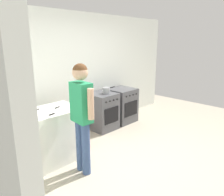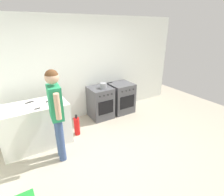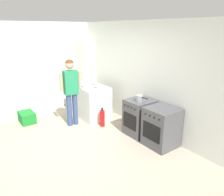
% 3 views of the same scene
% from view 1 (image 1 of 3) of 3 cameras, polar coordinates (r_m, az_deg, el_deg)
% --- Properties ---
extents(ground_plane, '(8.00, 8.00, 0.00)m').
position_cam_1_polar(ground_plane, '(4.05, 9.74, -15.25)').
color(ground_plane, '#ADA38E').
extents(back_wall, '(6.00, 0.10, 2.60)m').
position_cam_1_polar(back_wall, '(4.92, -8.66, 6.32)').
color(back_wall, silver).
rests_on(back_wall, ground).
extents(counter_unit, '(1.30, 0.70, 0.90)m').
position_cam_1_polar(counter_unit, '(3.84, -17.53, -9.95)').
color(counter_unit, silver).
rests_on(counter_unit, ground).
extents(oven_left, '(0.57, 0.62, 0.85)m').
position_cam_1_polar(oven_left, '(5.06, -2.55, -3.46)').
color(oven_left, '#4C4C51').
rests_on(oven_left, ground).
extents(oven_right, '(0.62, 0.62, 0.85)m').
position_cam_1_polar(oven_right, '(5.52, 2.57, -1.87)').
color(oven_right, '#4C4C51').
rests_on(oven_right, ground).
extents(pot, '(0.36, 0.18, 0.14)m').
position_cam_1_polar(pot, '(4.91, -1.48, 1.97)').
color(pot, gray).
rests_on(pot, oven_left).
extents(knife_paring, '(0.21, 0.09, 0.01)m').
position_cam_1_polar(knife_paring, '(3.87, -13.84, -2.30)').
color(knife_paring, silver).
rests_on(knife_paring, counter_unit).
extents(knife_carving, '(0.33, 0.10, 0.01)m').
position_cam_1_polar(knife_carving, '(3.46, -16.69, -4.58)').
color(knife_carving, silver).
rests_on(knife_carving, counter_unit).
extents(knife_bread, '(0.35, 0.12, 0.01)m').
position_cam_1_polar(knife_bread, '(3.86, -17.81, -2.66)').
color(knife_bread, silver).
rests_on(knife_bread, counter_unit).
extents(knife_utility, '(0.25, 0.09, 0.01)m').
position_cam_1_polar(knife_utility, '(3.75, -20.67, -3.39)').
color(knife_utility, silver).
rests_on(knife_utility, counter_unit).
extents(person, '(0.23, 0.57, 1.71)m').
position_cam_1_polar(person, '(3.25, -7.96, -2.94)').
color(person, '#384C7A').
rests_on(person, ground).
extents(fire_extinguisher, '(0.13, 0.13, 0.50)m').
position_cam_1_polar(fire_extinguisher, '(4.27, -6.69, -10.16)').
color(fire_extinguisher, red).
rests_on(fire_extinguisher, ground).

